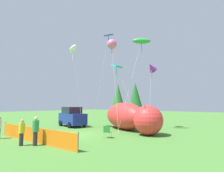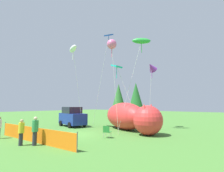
{
  "view_description": "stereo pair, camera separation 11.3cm",
  "coord_description": "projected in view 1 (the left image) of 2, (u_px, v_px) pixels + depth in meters",
  "views": [
    {
      "loc": [
        12.67,
        -9.58,
        2.55
      ],
      "look_at": [
        0.28,
        5.27,
        4.65
      ],
      "focal_mm": 28.0,
      "sensor_mm": 36.0,
      "label": 1
    },
    {
      "loc": [
        12.76,
        -9.51,
        2.55
      ],
      "look_at": [
        0.28,
        5.27,
        4.65
      ],
      "focal_mm": 28.0,
      "sensor_mm": 36.0,
      "label": 2
    }
  ],
  "objects": [
    {
      "name": "ground_plane",
      "position": [
        71.0,
        134.0,
        15.11
      ],
      "size": [
        120.0,
        120.0,
        0.0
      ],
      "primitive_type": "plane",
      "color": "#477F33"
    },
    {
      "name": "parked_car",
      "position": [
        72.0,
        117.0,
        20.92
      ],
      "size": [
        4.29,
        2.62,
        2.31
      ],
      "rotation": [
        0.0,
        0.0,
        -0.2
      ],
      "color": "navy",
      "rests_on": "ground"
    },
    {
      "name": "folding_chair",
      "position": [
        107.0,
        131.0,
        13.54
      ],
      "size": [
        0.7,
        0.7,
        0.93
      ],
      "rotation": [
        0.0,
        0.0,
        1.95
      ],
      "color": "#267F33",
      "rests_on": "ground"
    },
    {
      "name": "inflatable_cat",
      "position": [
        129.0,
        117.0,
        17.81
      ],
      "size": [
        8.63,
        5.72,
        2.79
      ],
      "rotation": [
        0.0,
        0.0,
        -0.44
      ],
      "color": "red",
      "rests_on": "ground"
    },
    {
      "name": "safety_fence",
      "position": [
        33.0,
        135.0,
        12.09
      ],
      "size": [
        9.08,
        0.55,
        1.1
      ],
      "rotation": [
        0.0,
        0.0,
        0.06
      ],
      "color": "orange",
      "rests_on": "ground"
    },
    {
      "name": "spectator_in_white_shirt",
      "position": [
        22.0,
        131.0,
        11.04
      ],
      "size": [
        0.36,
        0.36,
        1.63
      ],
      "color": "#2D2D38",
      "rests_on": "ground"
    },
    {
      "name": "spectator_in_yellow_shirt",
      "position": [
        36.0,
        130.0,
        11.08
      ],
      "size": [
        0.39,
        0.39,
        1.8
      ],
      "color": "#2D2D38",
      "rests_on": "ground"
    },
    {
      "name": "kite_pink_octopus",
      "position": [
        112.0,
        44.0,
        17.06
      ],
      "size": [
        1.62,
        0.95,
        8.94
      ],
      "color": "silver",
      "rests_on": "ground"
    },
    {
      "name": "kite_blue_box",
      "position": [
        108.0,
        37.0,
        23.45
      ],
      "size": [
        2.61,
        1.19,
        12.21
      ],
      "color": "silver",
      "rests_on": "ground"
    },
    {
      "name": "kite_purple_delta",
      "position": [
        151.0,
        67.0,
        19.89
      ],
      "size": [
        1.0,
        1.6,
        7.5
      ],
      "color": "silver",
      "rests_on": "ground"
    },
    {
      "name": "kite_teal_diamond",
      "position": [
        117.0,
        68.0,
        18.58
      ],
      "size": [
        3.01,
        1.31,
        6.86
      ],
      "color": "silver",
      "rests_on": "ground"
    },
    {
      "name": "kite_green_fish",
      "position": [
        141.0,
        41.0,
        18.59
      ],
      "size": [
        2.3,
        3.3,
        9.75
      ],
      "color": "silver",
      "rests_on": "ground"
    },
    {
      "name": "kite_white_ghost",
      "position": [
        73.0,
        49.0,
        20.08
      ],
      "size": [
        2.07,
        1.74,
        9.39
      ],
      "color": "silver",
      "rests_on": "ground"
    },
    {
      "name": "horizon_tree_east",
      "position": [
        135.0,
        96.0,
        53.09
      ],
      "size": [
        3.53,
        3.53,
        8.43
      ],
      "color": "brown",
      "rests_on": "ground"
    },
    {
      "name": "horizon_tree_west",
      "position": [
        118.0,
        95.0,
        52.07
      ],
      "size": [
        3.7,
        3.7,
        8.83
      ],
      "color": "brown",
      "rests_on": "ground"
    },
    {
      "name": "horizon_tree_mid",
      "position": [
        135.0,
        95.0,
        47.0
      ],
      "size": [
        3.6,
        3.6,
        8.59
      ],
      "color": "brown",
      "rests_on": "ground"
    }
  ]
}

